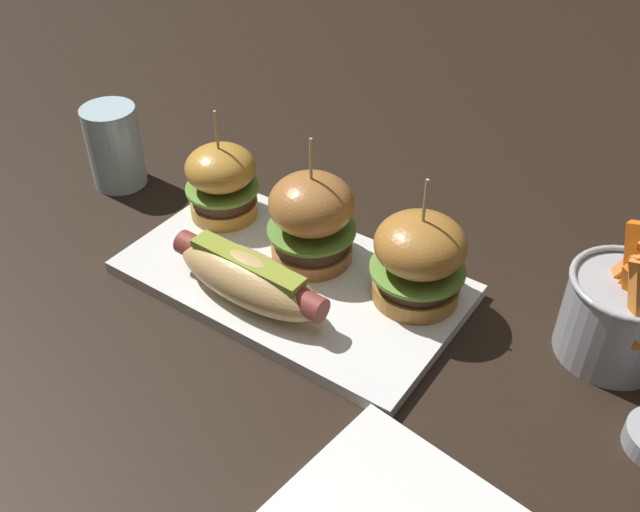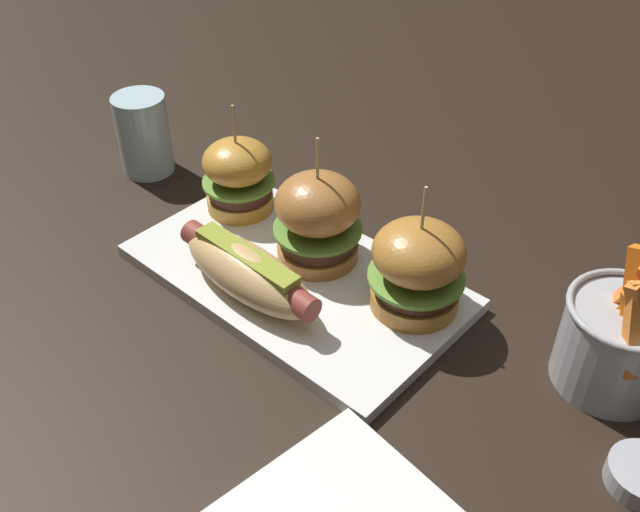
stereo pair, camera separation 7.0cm
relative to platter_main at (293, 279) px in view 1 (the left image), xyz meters
name	(u,v)px [view 1 (the left image)]	position (x,y,z in m)	size (l,w,h in m)	color
ground_plane	(293,284)	(0.00, 0.00, -0.01)	(3.00, 3.00, 0.00)	black
platter_main	(293,279)	(0.00, 0.00, 0.00)	(0.35, 0.20, 0.01)	white
hot_dog	(248,277)	(-0.01, -0.05, 0.03)	(0.18, 0.06, 0.05)	tan
slider_left	(222,181)	(-0.13, 0.04, 0.05)	(0.08, 0.08, 0.13)	#C68B33
slider_center	(312,218)	(0.00, 0.04, 0.06)	(0.09, 0.09, 0.14)	#AB6C35
slider_right	(419,259)	(0.12, 0.04, 0.05)	(0.09, 0.09, 0.14)	#B27530
fries_bucket	(620,313)	(0.30, 0.09, 0.04)	(0.11, 0.11, 0.14)	#A8AAB2
water_glass	(114,147)	(-0.30, 0.04, 0.04)	(0.07, 0.07, 0.10)	silver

